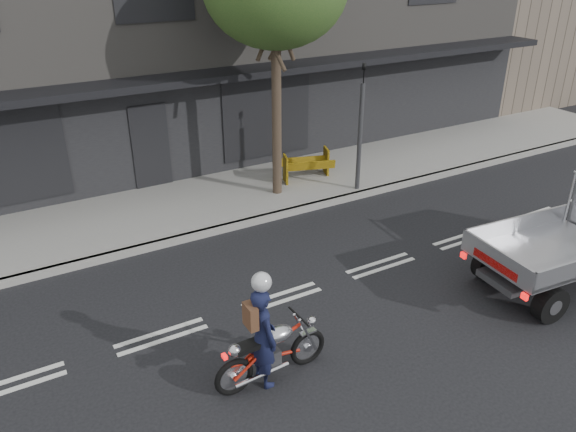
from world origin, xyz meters
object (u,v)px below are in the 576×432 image
Objects in this scene: traffic_light_pole at (360,135)px; rider at (263,337)px; motorcycle at (272,351)px; construction_barrier at (310,167)px.

traffic_light_pole reaches higher than rider.
rider is (-5.55, -5.19, -0.81)m from traffic_light_pole.
motorcycle is at bearing -91.77° from rider.
construction_barrier is (-0.80, 1.13, -1.10)m from traffic_light_pole.
rider is 7.91m from construction_barrier.
motorcycle is at bearing -136.15° from traffic_light_pole.
construction_barrier is at bearing -38.71° from rider.
rider is at bearing -126.93° from construction_barrier.
rider is at bearing 178.23° from motorcycle.
construction_barrier is at bearing 125.13° from traffic_light_pole.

